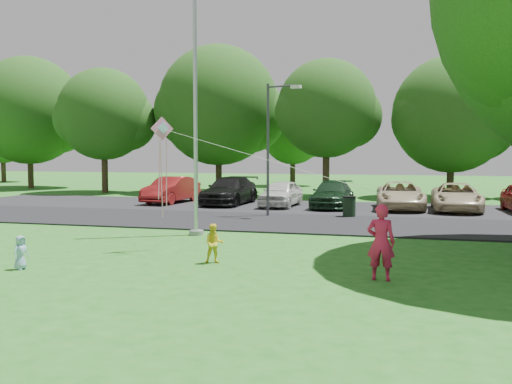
% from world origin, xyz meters
% --- Properties ---
extents(ground, '(120.00, 120.00, 0.00)m').
position_xyz_m(ground, '(0.00, 0.00, 0.00)').
color(ground, '#1F641A').
rests_on(ground, ground).
extents(park_road, '(60.00, 6.00, 0.06)m').
position_xyz_m(park_road, '(0.00, 9.00, 0.03)').
color(park_road, black).
rests_on(park_road, ground).
extents(parking_strip, '(42.00, 7.00, 0.06)m').
position_xyz_m(parking_strip, '(0.00, 15.50, 0.03)').
color(parking_strip, black).
rests_on(parking_strip, ground).
extents(flagpole, '(0.50, 0.50, 10.00)m').
position_xyz_m(flagpole, '(-3.50, 5.00, 4.17)').
color(flagpole, '#B7BABF').
rests_on(flagpole, ground).
extents(street_lamp, '(1.61, 0.57, 5.83)m').
position_xyz_m(street_lamp, '(-2.23, 10.96, 3.51)').
color(street_lamp, '#3F3F44').
rests_on(street_lamp, ground).
extents(trash_can, '(0.60, 0.60, 0.94)m').
position_xyz_m(trash_can, '(1.06, 11.60, 0.48)').
color(trash_can, black).
rests_on(trash_can, ground).
extents(tree_row, '(64.35, 11.94, 10.88)m').
position_xyz_m(tree_row, '(1.59, 24.23, 5.71)').
color(tree_row, '#332316').
rests_on(tree_row, ground).
extents(horizon_trees, '(77.46, 7.20, 7.02)m').
position_xyz_m(horizon_trees, '(4.06, 33.88, 4.30)').
color(horizon_trees, '#332316').
rests_on(horizon_trees, ground).
extents(parked_cars, '(19.80, 5.44, 1.46)m').
position_xyz_m(parked_cars, '(0.05, 15.50, 0.75)').
color(parked_cars, maroon).
rests_on(parked_cars, ground).
extents(woman, '(0.65, 0.44, 1.71)m').
position_xyz_m(woman, '(3.00, -0.47, 0.86)').
color(woman, '#C61A42').
rests_on(woman, ground).
extents(child_yellow, '(0.61, 0.55, 1.02)m').
position_xyz_m(child_yellow, '(-1.23, 0.40, 0.51)').
color(child_yellow, yellow).
rests_on(child_yellow, ground).
extents(child_blue, '(0.34, 0.45, 0.83)m').
position_xyz_m(child_blue, '(-5.53, -1.56, 0.42)').
color(child_blue, '#83AEC9').
rests_on(child_blue, ground).
extents(kite, '(6.54, 2.57, 2.91)m').
position_xyz_m(kite, '(-3.16, 1.76, 3.09)').
color(kite, pink).
rests_on(kite, ground).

